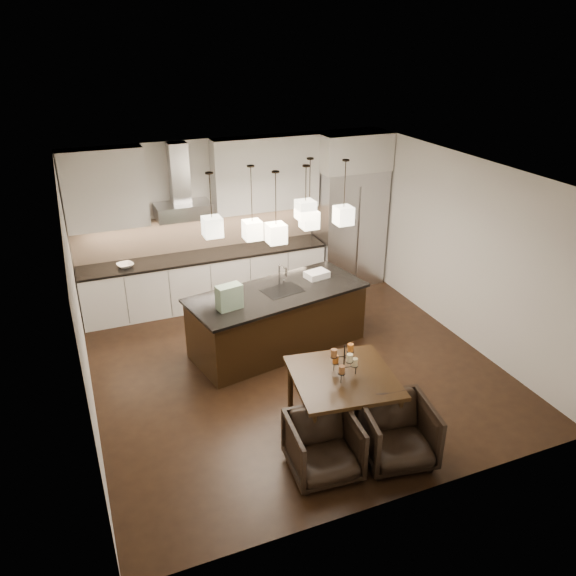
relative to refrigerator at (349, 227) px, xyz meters
name	(u,v)px	position (x,y,z in m)	size (l,w,h in m)	color
floor	(293,366)	(-2.10, -2.38, -1.08)	(5.50, 5.50, 0.02)	black
ceiling	(294,173)	(-2.10, -2.38, 1.73)	(5.50, 5.50, 0.02)	white
wall_back	(233,218)	(-2.10, 0.38, 0.32)	(5.50, 0.02, 2.80)	silver
wall_front	(407,389)	(-2.10, -5.14, 0.32)	(5.50, 0.02, 2.80)	silver
wall_left	(77,313)	(-4.86, -2.38, 0.32)	(0.02, 5.50, 2.80)	silver
wall_right	(462,249)	(0.66, -2.38, 0.32)	(0.02, 5.50, 2.80)	silver
refrigerator	(349,227)	(0.00, 0.00, 0.00)	(1.20, 0.72, 2.15)	#B7B7BA
fridge_panel	(353,151)	(0.00, 0.00, 1.40)	(1.26, 0.72, 0.65)	silver
lower_cabinets	(207,280)	(-2.73, 0.05, -0.64)	(4.21, 0.62, 0.88)	silver
countertop	(205,256)	(-2.73, 0.05, -0.17)	(4.21, 0.66, 0.04)	black
backsplash	(200,232)	(-2.73, 0.35, 0.16)	(4.21, 0.02, 0.63)	#CDAE92
upper_cab_left	(104,189)	(-4.20, 0.19, 1.10)	(1.25, 0.35, 1.25)	silver
upper_cab_right	(266,174)	(-1.55, 0.19, 1.10)	(1.86, 0.35, 1.25)	silver
hood_canopy	(183,211)	(-3.03, 0.10, 0.65)	(0.90, 0.52, 0.24)	#B7B7BA
hood_chimney	(179,173)	(-3.03, 0.21, 1.24)	(0.30, 0.28, 0.96)	#B7B7BA
fruit_bowl	(125,265)	(-4.06, 0.00, -0.12)	(0.26, 0.26, 0.06)	silver
island_body	(277,321)	(-2.12, -1.81, -0.63)	(2.55, 1.02, 0.90)	black
island_top	(277,293)	(-2.12, -1.81, -0.16)	(2.63, 1.10, 0.04)	black
faucet	(279,275)	(-2.04, -1.69, 0.06)	(0.10, 0.24, 0.39)	silver
tote_bag	(229,297)	(-2.92, -2.07, 0.04)	(0.35, 0.18, 0.35)	#195329
food_container	(317,275)	(-1.38, -1.57, -0.09)	(0.35, 0.24, 0.10)	silver
dining_table	(342,400)	(-2.06, -3.83, -0.72)	(1.19, 1.19, 0.71)	black
candelabra	(344,361)	(-2.06, -3.83, -0.15)	(0.34, 0.34, 0.42)	black
candle_a	(355,362)	(-1.93, -3.85, -0.19)	(0.07, 0.07, 0.10)	beige
candle_b	(335,359)	(-2.11, -3.70, -0.19)	(0.07, 0.07, 0.10)	orange
candle_c	(342,370)	(-2.14, -3.93, -0.19)	(0.07, 0.07, 0.10)	brown
candle_d	(351,348)	(-1.94, -3.76, -0.04)	(0.07, 0.07, 0.10)	orange
candle_e	(334,353)	(-2.18, -3.79, -0.04)	(0.07, 0.07, 0.10)	brown
candle_f	(350,358)	(-2.06, -3.95, -0.04)	(0.07, 0.07, 0.10)	beige
armchair_left	(323,446)	(-2.61, -4.47, -0.73)	(0.73, 0.75, 0.68)	black
armchair_right	(397,433)	(-1.76, -4.59, -0.72)	(0.77, 0.79, 0.72)	black
pendant_a	(212,227)	(-3.05, -1.90, 1.01)	(0.24, 0.24, 0.26)	beige
pendant_b	(252,230)	(-2.45, -1.74, 0.83)	(0.24, 0.24, 0.26)	beige
pendant_c	(305,210)	(-1.77, -2.00, 1.11)	(0.24, 0.24, 0.26)	beige
pendant_d	(309,219)	(-1.54, -1.61, 0.83)	(0.24, 0.24, 0.26)	beige
pendant_e	(343,215)	(-1.12, -1.89, 0.93)	(0.24, 0.24, 0.26)	beige
pendant_f	(276,233)	(-2.26, -2.15, 0.89)	(0.24, 0.24, 0.26)	beige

